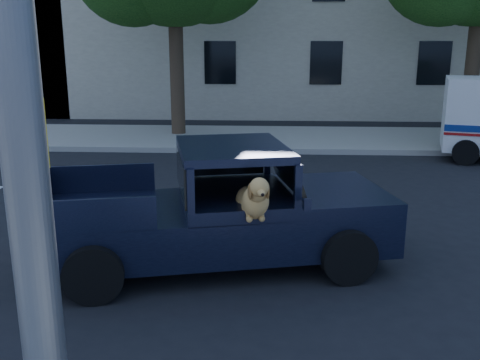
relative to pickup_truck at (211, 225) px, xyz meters
The scene contains 5 objects.
ground 1.99m from the pickup_truck, ahead, with size 120.00×120.00×0.00m, color black.
far_sidewalk 9.69m from the pickup_truck, 78.74° to the left, with size 60.00×4.00×0.15m, color gray.
lane_stripes 5.39m from the pickup_truck, 43.47° to the left, with size 21.60×0.14×0.01m, color silver, non-canonical shape.
building_main 17.92m from the pickup_truck, 73.76° to the left, with size 26.00×6.00×9.00m, color beige.
pickup_truck is the anchor object (origin of this frame).
Camera 1 is at (-1.11, -7.20, 3.04)m, focal length 40.00 mm.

